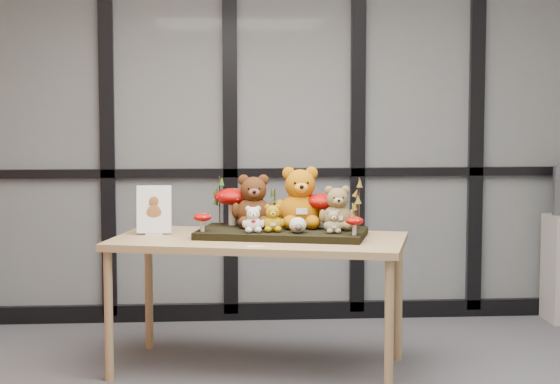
{
  "coord_description": "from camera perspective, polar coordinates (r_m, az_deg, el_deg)",
  "views": [
    {
      "loc": [
        -0.64,
        -4.61,
        1.61
      ],
      "look_at": [
        -0.2,
        1.11,
        1.05
      ],
      "focal_mm": 65.0,
      "sensor_mm": 36.0,
      "label": 1
    }
  ],
  "objects": [
    {
      "name": "glass_partition",
      "position": [
        7.11,
        0.81,
        4.06
      ],
      "size": [
        4.9,
        0.06,
        2.78
      ],
      "color": "#2D383F",
      "rests_on": "floor"
    },
    {
      "name": "mushroom_front_right",
      "position": [
        5.65,
        4.21,
        -1.86
      ],
      "size": [
        0.1,
        0.1,
        0.11
      ],
      "primitive_type": null,
      "color": "#910704",
      "rests_on": "diorama_tray"
    },
    {
      "name": "bear_pooh_yellow",
      "position": [
        5.94,
        1.13,
        -0.12
      ],
      "size": [
        0.36,
        0.34,
        0.39
      ],
      "primitive_type": null,
      "rotation": [
        0.0,
        0.0,
        -0.26
      ],
      "color": "#B56507",
      "rests_on": "diorama_tray"
    },
    {
      "name": "sprig_green_centre",
      "position": [
        6.04,
        -0.29,
        -0.86
      ],
      "size": [
        0.05,
        0.05,
        0.22
      ],
      "primitive_type": null,
      "color": "#193A0D",
      "rests_on": "diorama_tray"
    },
    {
      "name": "diorama_tray",
      "position": [
        5.86,
        0.11,
        -2.34
      ],
      "size": [
        1.05,
        0.71,
        0.04
      ],
      "primitive_type": "cube",
      "rotation": [
        0.0,
        0.0,
        -0.26
      ],
      "color": "black",
      "rests_on": "display_table"
    },
    {
      "name": "bear_tan_back",
      "position": [
        5.86,
        3.23,
        -0.77
      ],
      "size": [
        0.26,
        0.24,
        0.28
      ],
      "primitive_type": null,
      "rotation": [
        0.0,
        0.0,
        -0.26
      ],
      "color": "olive",
      "rests_on": "diorama_tray"
    },
    {
      "name": "bear_small_yellow",
      "position": [
        5.77,
        -0.42,
        -1.39
      ],
      "size": [
        0.16,
        0.15,
        0.17
      ],
      "primitive_type": null,
      "rotation": [
        0.0,
        0.0,
        -0.26
      ],
      "color": "#A9810A",
      "rests_on": "diorama_tray"
    },
    {
      "name": "bear_brown_medium",
      "position": [
        5.97,
        -1.5,
        -0.35
      ],
      "size": [
        0.31,
        0.29,
        0.34
      ],
      "primitive_type": null,
      "rotation": [
        0.0,
        0.0,
        -0.26
      ],
      "color": "#46230D",
      "rests_on": "diorama_tray"
    },
    {
      "name": "sprig_dry_far_right",
      "position": [
        5.88,
        4.47,
        -0.65
      ],
      "size": [
        0.05,
        0.05,
        0.3
      ],
      "primitive_type": null,
      "color": "brown",
      "rests_on": "diorama_tray"
    },
    {
      "name": "sprig_green_far_left",
      "position": [
        6.04,
        -3.42,
        -0.5
      ],
      "size": [
        0.05,
        0.05,
        0.29
      ],
      "primitive_type": null,
      "color": "#193A0D",
      "rests_on": "diorama_tray"
    },
    {
      "name": "sign_holder",
      "position": [
        5.99,
        -7.1,
        -1.12
      ],
      "size": [
        0.2,
        0.06,
        0.29
      ],
      "rotation": [
        0.0,
        0.0,
        -0.01
      ],
      "color": "silver",
      "rests_on": "display_table"
    },
    {
      "name": "room_shell",
      "position": [
        4.66,
        3.58,
        6.46
      ],
      "size": [
        5.0,
        5.0,
        5.0
      ],
      "color": "beige",
      "rests_on": "floor"
    },
    {
      "name": "mushroom_back_right",
      "position": [
        5.94,
        2.37,
        -0.95
      ],
      "size": [
        0.2,
        0.2,
        0.22
      ],
      "primitive_type": null,
      "color": "#910704",
      "rests_on": "diorama_tray"
    },
    {
      "name": "sprig_dry_mid_right",
      "position": [
        5.76,
        4.34,
        -1.24
      ],
      "size": [
        0.05,
        0.05,
        0.21
      ],
      "primitive_type": null,
      "color": "brown",
      "rests_on": "diorama_tray"
    },
    {
      "name": "display_table",
      "position": [
        5.84,
        -1.21,
        -3.23
      ],
      "size": [
        1.82,
        1.23,
        0.78
      ],
      "rotation": [
        0.0,
        0.0,
        -0.26
      ],
      "color": "tan",
      "rests_on": "floor"
    },
    {
      "name": "plush_cream_hedgehog",
      "position": [
        5.72,
        1.01,
        -1.83
      ],
      "size": [
        0.09,
        0.08,
        0.1
      ],
      "primitive_type": null,
      "rotation": [
        0.0,
        0.0,
        -0.26
      ],
      "color": "silver",
      "rests_on": "diorama_tray"
    },
    {
      "name": "label_card",
      "position": [
        5.49,
        -1.38,
        -3.08
      ],
      "size": [
        0.09,
        0.03,
        0.0
      ],
      "primitive_type": "cube",
      "color": "white",
      "rests_on": "display_table"
    },
    {
      "name": "bear_white_bow",
      "position": [
        5.75,
        -1.52,
        -1.46
      ],
      "size": [
        0.15,
        0.14,
        0.17
      ],
      "primitive_type": null,
      "rotation": [
        0.0,
        0.0,
        -0.26
      ],
      "color": "white",
      "rests_on": "diorama_tray"
    },
    {
      "name": "mushroom_back_left",
      "position": [
        6.06,
        -2.68,
        -0.72
      ],
      "size": [
        0.22,
        0.22,
        0.24
      ],
      "primitive_type": null,
      "color": "#910704",
      "rests_on": "diorama_tray"
    },
    {
      "name": "bear_beige_small",
      "position": [
        5.72,
        3.02,
        -1.6
      ],
      "size": [
        0.13,
        0.13,
        0.15
      ],
      "primitive_type": null,
      "rotation": [
        0.0,
        0.0,
        -0.26
      ],
      "color": "#948557",
      "rests_on": "diorama_tray"
    },
    {
      "name": "sprig_green_mid_left",
      "position": [
        6.06,
        -1.97,
        -0.67
      ],
      "size": [
        0.05,
        0.05,
        0.25
      ],
      "primitive_type": null,
      "color": "#193A0D",
      "rests_on": "diorama_tray"
    },
    {
      "name": "mushroom_front_left",
      "position": [
        5.8,
        -4.39,
        -1.65
      ],
      "size": [
        0.1,
        0.1,
        0.12
      ],
      "primitive_type": null,
      "color": "#910704",
      "rests_on": "diorama_tray"
    }
  ]
}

